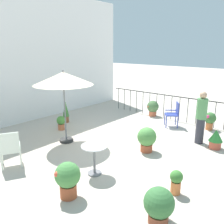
{
  "coord_description": "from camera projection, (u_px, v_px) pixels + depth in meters",
  "views": [
    {
      "loc": [
        -5.62,
        -4.55,
        2.97
      ],
      "look_at": [
        0.0,
        0.18,
        0.96
      ],
      "focal_mm": 38.57,
      "sensor_mm": 36.0,
      "label": 1
    }
  ],
  "objects": [
    {
      "name": "ground_plane",
      "position": [
        116.0,
        142.0,
        7.75
      ],
      "size": [
        60.0,
        60.0,
        0.0
      ],
      "primitive_type": "plane",
      "color": "beige"
    },
    {
      "name": "villa_facade",
      "position": [
        34.0,
        57.0,
        9.76
      ],
      "size": [
        9.66,
        0.3,
        5.13
      ],
      "primitive_type": "cube",
      "color": "white",
      "rests_on": "ground"
    },
    {
      "name": "terrace_railing",
      "position": [
        168.0,
        103.0,
        10.11
      ],
      "size": [
        0.03,
        5.65,
        1.01
      ],
      "color": "black",
      "rests_on": "ground"
    },
    {
      "name": "patio_umbrella_0",
      "position": [
        63.0,
        79.0,
        7.25
      ],
      "size": [
        1.82,
        1.82,
        2.29
      ],
      "color": "#2D2D2D",
      "rests_on": "ground"
    },
    {
      "name": "cafe_table_0",
      "position": [
        94.0,
        155.0,
        5.67
      ],
      "size": [
        0.62,
        0.62,
        0.73
      ],
      "color": "white",
      "rests_on": "ground"
    },
    {
      "name": "patio_chair_0",
      "position": [
        174.0,
        113.0,
        9.11
      ],
      "size": [
        0.63,
        0.63,
        0.94
      ],
      "color": "#3444A1",
      "rests_on": "ground"
    },
    {
      "name": "patio_chair_1",
      "position": [
        10.0,
        147.0,
        5.97
      ],
      "size": [
        0.63,
        0.61,
        0.96
      ],
      "color": "white",
      "rests_on": "ground"
    },
    {
      "name": "potted_plant_0",
      "position": [
        66.0,
        111.0,
        9.62
      ],
      "size": [
        0.25,
        0.25,
        0.86
      ],
      "color": "brown",
      "rests_on": "ground"
    },
    {
      "name": "potted_plant_1",
      "position": [
        176.0,
        181.0,
        4.95
      ],
      "size": [
        0.27,
        0.27,
        0.53
      ],
      "color": "#D0743D",
      "rests_on": "ground"
    },
    {
      "name": "potted_plant_2",
      "position": [
        153.0,
        107.0,
        10.55
      ],
      "size": [
        0.51,
        0.51,
        0.68
      ],
      "color": "#CC6643",
      "rests_on": "ground"
    },
    {
      "name": "potted_plant_3",
      "position": [
        147.0,
        138.0,
        6.94
      ],
      "size": [
        0.55,
        0.55,
        0.73
      ],
      "color": "#AE5133",
      "rests_on": "ground"
    },
    {
      "name": "potted_plant_4",
      "position": [
        61.0,
        122.0,
        8.81
      ],
      "size": [
        0.32,
        0.32,
        0.52
      ],
      "color": "#C26842",
      "rests_on": "ground"
    },
    {
      "name": "potted_plant_5",
      "position": [
        210.0,
        119.0,
        8.79
      ],
      "size": [
        0.44,
        0.43,
        0.66
      ],
      "color": "#BF6639",
      "rests_on": "ground"
    },
    {
      "name": "potted_plant_6",
      "position": [
        159.0,
        204.0,
        4.11
      ],
      "size": [
        0.54,
        0.54,
        0.67
      ],
      "color": "brown",
      "rests_on": "ground"
    },
    {
      "name": "potted_plant_7",
      "position": [
        216.0,
        138.0,
        7.17
      ],
      "size": [
        0.41,
        0.41,
        0.59
      ],
      "color": "#B9523D",
      "rests_on": "ground"
    },
    {
      "name": "potted_plant_8",
      "position": [
        68.0,
        178.0,
        4.8
      ],
      "size": [
        0.53,
        0.52,
        0.76
      ],
      "color": "#A64E2E",
      "rests_on": "ground"
    },
    {
      "name": "standing_person",
      "position": [
        201.0,
        117.0,
        7.45
      ],
      "size": [
        0.44,
        0.44,
        1.66
      ],
      "color": "#33333D",
      "rests_on": "ground"
    }
  ]
}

